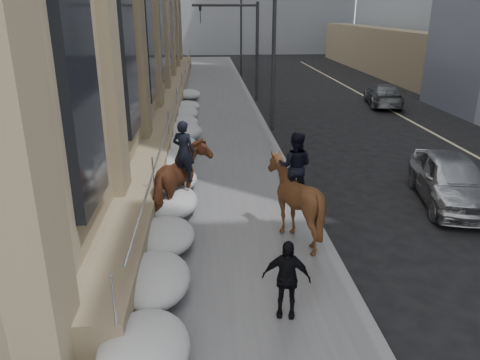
# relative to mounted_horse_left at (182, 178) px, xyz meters

# --- Properties ---
(ground) EXTENTS (140.00, 140.00, 0.00)m
(ground) POSITION_rel_mounted_horse_left_xyz_m (1.03, -4.02, -1.17)
(ground) COLOR black
(ground) RESTS_ON ground
(sidewalk) EXTENTS (5.00, 80.00, 0.12)m
(sidewalk) POSITION_rel_mounted_horse_left_xyz_m (1.03, 5.98, -1.11)
(sidewalk) COLOR #505053
(sidewalk) RESTS_ON ground
(curb) EXTENTS (0.24, 80.00, 0.12)m
(curb) POSITION_rel_mounted_horse_left_xyz_m (3.65, 5.98, -1.11)
(curb) COLOR slate
(curb) RESTS_ON ground
(lane_line) EXTENTS (0.15, 70.00, 0.01)m
(lane_line) POSITION_rel_mounted_horse_left_xyz_m (11.53, 5.98, -1.16)
(lane_line) COLOR #BFB78C
(lane_line) RESTS_ON ground
(streetlight_mid) EXTENTS (1.71, 0.24, 8.00)m
(streetlight_mid) POSITION_rel_mounted_horse_left_xyz_m (3.77, 9.98, 3.41)
(streetlight_mid) COLOR #2D2D30
(streetlight_mid) RESTS_ON ground
(streetlight_far) EXTENTS (1.71, 0.24, 8.00)m
(streetlight_far) POSITION_rel_mounted_horse_left_xyz_m (3.77, 29.98, 3.41)
(streetlight_far) COLOR #2D2D30
(streetlight_far) RESTS_ON ground
(traffic_signal) EXTENTS (4.10, 0.22, 6.00)m
(traffic_signal) POSITION_rel_mounted_horse_left_xyz_m (3.10, 17.98, 2.83)
(traffic_signal) COLOR #2D2D30
(traffic_signal) RESTS_ON ground
(snow_bank) EXTENTS (1.70, 18.10, 0.76)m
(snow_bank) POSITION_rel_mounted_horse_left_xyz_m (-0.39, 4.09, -0.70)
(snow_bank) COLOR silver
(snow_bank) RESTS_ON sidewalk
(mounted_horse_left) EXTENTS (1.87, 2.55, 2.65)m
(mounted_horse_left) POSITION_rel_mounted_horse_left_xyz_m (0.00, 0.00, 0.00)
(mounted_horse_left) COLOR #512A18
(mounted_horse_left) RESTS_ON sidewalk
(mounted_horse_right) EXTENTS (2.16, 2.30, 2.69)m
(mounted_horse_right) POSITION_rel_mounted_horse_left_xyz_m (2.84, -1.67, 0.08)
(mounted_horse_right) COLOR #422512
(mounted_horse_right) RESTS_ON sidewalk
(pedestrian) EXTENTS (0.97, 0.57, 1.55)m
(pedestrian) POSITION_rel_mounted_horse_left_xyz_m (2.13, -4.87, -0.28)
(pedestrian) COLOR black
(pedestrian) RESTS_ON sidewalk
(car_silver) EXTENTS (2.63, 4.72, 1.52)m
(car_silver) POSITION_rel_mounted_horse_left_xyz_m (8.01, 0.41, -0.41)
(car_silver) COLOR #A4A6AB
(car_silver) RESTS_ON ground
(car_grey) EXTENTS (2.74, 4.91, 1.35)m
(car_grey) POSITION_rel_mounted_horse_left_xyz_m (11.54, 15.50, -0.50)
(car_grey) COLOR #5A5E62
(car_grey) RESTS_ON ground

